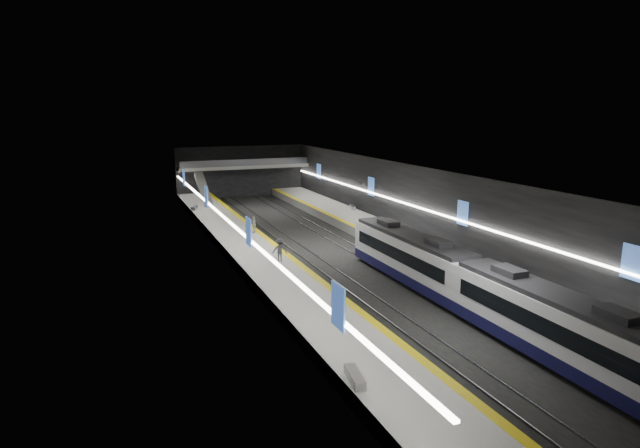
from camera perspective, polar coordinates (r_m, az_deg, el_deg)
name	(u,v)px	position (r m, az deg, el deg)	size (l,w,h in m)	color
ground	(327,250)	(52.93, 0.78, -2.83)	(70.00, 70.00, 0.00)	black
ceiling	(327,170)	(51.42, 0.80, 5.80)	(20.00, 70.00, 0.04)	beige
wall_left	(226,219)	(49.10, -10.04, 0.58)	(0.04, 70.00, 8.00)	black
wall_right	(416,204)	(56.59, 10.17, 2.12)	(0.04, 70.00, 8.00)	black
wall_back	(241,172)	(85.02, -8.41, 5.54)	(20.00, 0.04, 8.00)	black
platform_left	(253,253)	(50.47, -7.11, -3.10)	(5.00, 70.00, 1.00)	slate
tile_surface_left	(253,248)	(50.34, -7.13, -2.54)	(5.00, 70.00, 0.02)	#A6A7A2
tactile_strip_left	(276,245)	(50.92, -4.73, -2.30)	(0.60, 70.00, 0.02)	yellow
platform_right	(394,239)	(56.04, 7.87, -1.56)	(5.00, 70.00, 1.00)	slate
tile_surface_right	(394,234)	(55.92, 7.89, -1.06)	(5.00, 70.00, 0.02)	#A6A7A2
tactile_strip_right	(375,236)	(54.88, 5.89, -1.25)	(0.60, 70.00, 0.02)	yellow
rails	(327,250)	(52.91, 0.78, -2.77)	(6.52, 70.00, 0.12)	gray
train	(469,283)	(37.79, 15.60, -6.09)	(2.69, 30.05, 3.60)	#11103B
ad_posters	(323,204)	(52.84, 0.37, 2.14)	(19.94, 53.50, 2.20)	#406BC1
cove_light_left	(228,221)	(49.18, -9.80, 0.37)	(0.25, 68.60, 0.12)	white
cove_light_right	(414,206)	(56.52, 9.99, 1.90)	(0.25, 68.60, 0.12)	white
mezzanine_bridge	(244,166)	(82.91, -8.09, 6.11)	(20.00, 3.00, 1.50)	gray
escalator	(203,189)	(74.93, -12.33, 3.64)	(1.20, 8.00, 0.60)	#99999E
bench_left_near	(355,377)	(26.58, 3.73, -15.98)	(0.55, 1.99, 0.49)	#99999E
bench_left_far	(194,208)	(70.63, -13.25, 1.71)	(0.53, 1.91, 0.47)	#99999E
bench_right_near	(515,272)	(44.65, 20.09, -4.86)	(0.51, 1.82, 0.44)	#99999E
bench_right_far	(353,207)	(69.12, 3.49, 1.79)	(0.52, 1.87, 0.46)	#99999E
passenger_right_a	(512,282)	(40.36, 19.84, -5.82)	(0.57, 0.37, 1.56)	#C65649
passenger_left_a	(254,225)	(56.13, -7.05, -0.09)	(1.01, 0.42, 1.73)	#B8B4A8
passenger_left_b	(280,250)	(45.57, -4.31, -2.79)	(1.28, 0.73, 1.97)	#45464D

